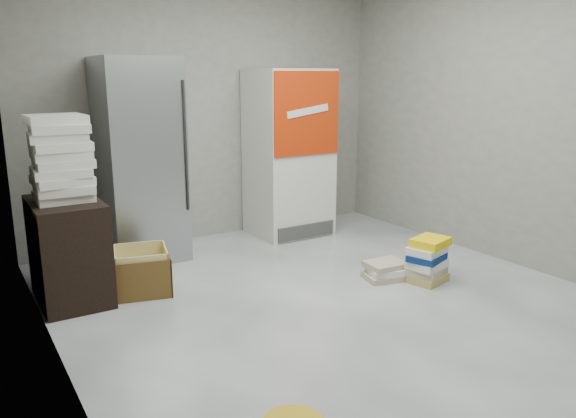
# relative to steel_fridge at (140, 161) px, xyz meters

# --- Properties ---
(ground) EXTENTS (5.00, 5.00, 0.00)m
(ground) POSITION_rel_steel_fridge_xyz_m (0.90, -2.13, -0.95)
(ground) COLOR silver
(ground) RESTS_ON ground
(room_shell) EXTENTS (4.04, 5.04, 2.82)m
(room_shell) POSITION_rel_steel_fridge_xyz_m (0.90, -2.13, 0.85)
(room_shell) COLOR #99958A
(room_shell) RESTS_ON ground
(steel_fridge) EXTENTS (0.70, 0.72, 1.90)m
(steel_fridge) POSITION_rel_steel_fridge_xyz_m (0.00, 0.00, 0.00)
(steel_fridge) COLOR #9B9DA3
(steel_fridge) RESTS_ON ground
(coke_cooler) EXTENTS (0.80, 0.73, 1.80)m
(coke_cooler) POSITION_rel_steel_fridge_xyz_m (1.65, -0.01, -0.05)
(coke_cooler) COLOR silver
(coke_cooler) RESTS_ON ground
(wood_shelf) EXTENTS (0.50, 0.80, 0.80)m
(wood_shelf) POSITION_rel_steel_fridge_xyz_m (-0.83, -0.73, -0.55)
(wood_shelf) COLOR black
(wood_shelf) RESTS_ON ground
(supply_box_stack) EXTENTS (0.44, 0.44, 0.65)m
(supply_box_stack) POSITION_rel_steel_fridge_xyz_m (-0.82, -0.73, 0.17)
(supply_box_stack) COLOR white
(supply_box_stack) RESTS_ON wood_shelf
(phonebook_stack_main) EXTENTS (0.41, 0.34, 0.39)m
(phonebook_stack_main) POSITION_rel_steel_fridge_xyz_m (1.85, -1.95, -0.76)
(phonebook_stack_main) COLOR tan
(phonebook_stack_main) RESTS_ON ground
(phonebook_stack_side) EXTENTS (0.42, 0.35, 0.15)m
(phonebook_stack_side) POSITION_rel_steel_fridge_xyz_m (1.59, -1.71, -0.87)
(phonebook_stack_side) COLOR tan
(phonebook_stack_side) RESTS_ON ground
(cardboard_box) EXTENTS (0.55, 0.55, 0.37)m
(cardboard_box) POSITION_rel_steel_fridge_xyz_m (-0.31, -0.88, -0.80)
(cardboard_box) COLOR gold
(cardboard_box) RESTS_ON ground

